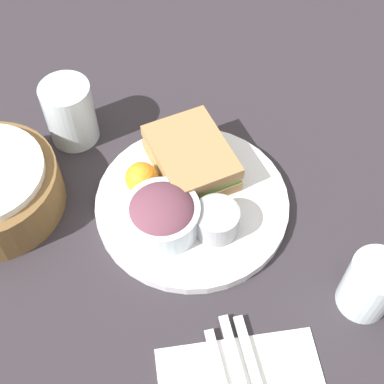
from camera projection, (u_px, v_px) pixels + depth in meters
The scene contains 8 objects.
ground_plane at pixel (192, 206), 0.78m from camera, with size 4.00×4.00×0.00m, color #2D282D.
plate at pixel (192, 203), 0.77m from camera, with size 0.28×0.28×0.02m, color silver.
sandwich at pixel (191, 158), 0.78m from camera, with size 0.16×0.14×0.05m.
salad_bowl at pixel (162, 215), 0.72m from camera, with size 0.10×0.10×0.06m.
dressing_cup at pixel (216, 220), 0.72m from camera, with size 0.06×0.06×0.04m, color #99999E.
orange_wedge at pixel (142, 178), 0.76m from camera, with size 0.05×0.05×0.05m, color orange.
drink_glass at pixel (70, 113), 0.82m from camera, with size 0.08×0.08×0.10m, color silver.
water_glass at pixel (370, 285), 0.66m from camera, with size 0.07×0.07×0.09m, color silver.
Camera 1 is at (-0.42, 0.06, 0.65)m, focal length 50.00 mm.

